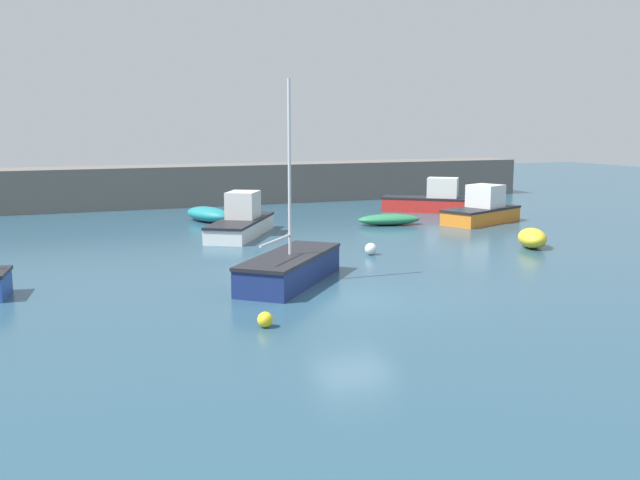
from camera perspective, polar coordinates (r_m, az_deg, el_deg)
ground_plane at (r=22.33m, az=2.65°, el=-5.01°), size 120.00×120.00×0.20m
harbor_breakwater at (r=48.28m, az=-10.81°, el=4.33°), size 50.02×3.46×2.63m
rowboat_white_midwater at (r=39.97m, az=-8.95°, el=2.05°), size 2.64×3.86×0.83m
sailboat_tall_mast at (r=24.41m, az=-2.41°, el=-2.25°), size 4.99×5.36×6.88m
rowboat_blue_near at (r=38.40m, az=5.54°, el=1.64°), size 3.58×1.93×0.59m
cabin_cruiser_white at (r=34.89m, az=-6.30°, el=1.49°), size 4.79×6.26×2.11m
motorboat_with_cabin at (r=40.08m, az=12.86°, el=2.37°), size 5.37×3.79×2.07m
dinghy_near_pier at (r=32.66m, az=16.62°, el=0.16°), size 1.96×2.36×0.86m
motorboat_grey_hull at (r=44.27m, az=9.30°, el=3.10°), size 6.14×5.26×2.12m
mooring_buoy_yellow at (r=19.32m, az=-4.41°, el=-6.37°), size 0.43×0.43×0.43m
mooring_buoy_white at (r=29.69m, az=4.09°, el=-0.71°), size 0.50×0.50×0.50m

